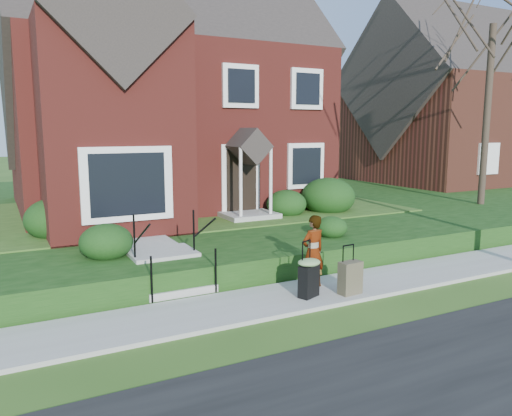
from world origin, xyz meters
TOP-DOWN VIEW (x-y plane):
  - ground at (0.00, 0.00)m, footprint 120.00×120.00m
  - sidewalk at (0.00, 0.00)m, footprint 60.00×1.60m
  - terrace at (4.00, 10.90)m, footprint 44.00×20.00m
  - walkway at (-2.50, 5.00)m, footprint 1.20×6.00m
  - main_house at (-0.21, 9.61)m, footprint 10.40×10.20m
  - neighbour_house at (16.00, 11.00)m, footprint 9.40×8.00m
  - front_steps at (-2.50, 1.84)m, footprint 1.40×2.02m
  - foundation_shrubs at (0.48, 5.04)m, footprint 10.13×4.55m
  - woman at (0.06, 0.24)m, footprint 0.59×0.43m
  - suitcase_black at (-0.36, -0.24)m, footprint 0.57×0.52m
  - suitcase_olive at (0.47, -0.46)m, footprint 0.47×0.29m
  - tree_gap at (10.09, 4.16)m, footprint 6.92×6.92m

SIDE VIEW (x-z plane):
  - ground at x=0.00m, z-range 0.00..0.00m
  - sidewalk at x=0.00m, z-range 0.00..0.08m
  - terrace at x=4.00m, z-range 0.00..0.60m
  - suitcase_olive at x=0.47m, z-range -0.08..0.90m
  - front_steps at x=-2.50m, z-range -0.28..1.22m
  - suitcase_black at x=-0.36m, z-range -0.05..1.07m
  - walkway at x=-2.50m, z-range 0.60..0.66m
  - woman at x=0.06m, z-range 0.08..1.59m
  - foundation_shrubs at x=0.48m, z-range 0.50..1.75m
  - neighbour_house at x=16.00m, z-range 0.65..9.85m
  - main_house at x=-0.21m, z-range 0.56..9.96m
  - tree_gap at x=10.09m, z-range 2.57..12.46m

